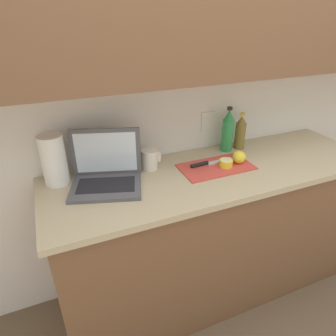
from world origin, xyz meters
TOP-DOWN VIEW (x-y plane):
  - ground_plane at (0.00, 0.00)m, footprint 12.00×12.00m
  - wall_back at (-0.00, 0.23)m, footprint 5.20×0.38m
  - counter_unit at (0.02, 0.00)m, footprint 1.95×0.61m
  - laptop at (-0.62, 0.09)m, footprint 0.42×0.36m
  - cutting_board at (0.00, 0.03)m, footprint 0.42×0.23m
  - knife at (-0.05, 0.07)m, footprint 0.28×0.05m
  - lemon_half_cut at (0.05, 0.01)m, footprint 0.08×0.08m
  - lemon_whole_beside at (0.14, 0.01)m, footprint 0.08×0.08m
  - bottle_green_soda at (0.28, 0.21)m, footprint 0.07×0.07m
  - bottle_oil_tall at (0.18, 0.21)m, footprint 0.07×0.07m
  - measuring_cup at (-0.35, 0.17)m, footprint 0.12×0.10m
  - paper_towel_roll at (-0.85, 0.20)m, footprint 0.12×0.12m

SIDE VIEW (x-z plane):
  - ground_plane at x=0.00m, z-range 0.00..0.00m
  - counter_unit at x=0.02m, z-range 0.01..0.95m
  - cutting_board at x=0.00m, z-range 0.94..0.95m
  - knife at x=-0.05m, z-range 0.94..0.97m
  - lemon_half_cut at x=0.05m, z-range 0.95..0.99m
  - lemon_whole_beside at x=0.14m, z-range 0.95..1.02m
  - measuring_cup at x=-0.35m, z-range 0.94..1.05m
  - laptop at x=-0.62m, z-range 0.87..1.14m
  - bottle_green_soda at x=0.28m, z-range 0.93..1.16m
  - bottle_oil_tall at x=0.18m, z-range 0.93..1.21m
  - paper_towel_roll at x=-0.85m, z-range 0.94..1.20m
  - wall_back at x=0.00m, z-range 0.26..2.86m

